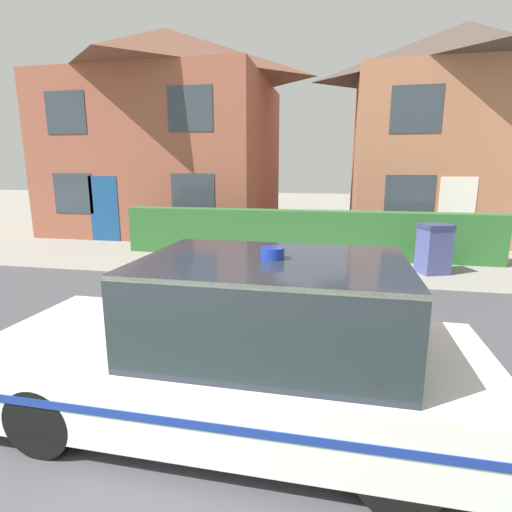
# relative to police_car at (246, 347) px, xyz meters

# --- Properties ---
(road_strip) EXTENTS (28.00, 6.29, 0.01)m
(road_strip) POSITION_rel_police_car_xyz_m (-1.01, 1.61, -0.72)
(road_strip) COLOR #424247
(road_strip) RESTS_ON ground
(garden_hedge) EXTENTS (9.84, 0.53, 1.25)m
(garden_hedge) POSITION_rel_police_car_xyz_m (-0.13, 7.34, -0.11)
(garden_hedge) COLOR #2D662D
(garden_hedge) RESTS_ON ground
(police_car) EXTENTS (4.43, 1.79, 1.64)m
(police_car) POSITION_rel_police_car_xyz_m (0.00, 0.00, 0.00)
(police_car) COLOR black
(police_car) RESTS_ON road_strip
(house_left) EXTENTS (7.92, 6.79, 7.37)m
(house_left) POSITION_rel_police_car_xyz_m (-5.72, 11.74, 3.03)
(house_left) COLOR #93513D
(house_left) RESTS_ON ground
(house_right) EXTENTS (7.18, 6.09, 7.05)m
(house_right) POSITION_rel_police_car_xyz_m (4.68, 12.19, 2.86)
(house_right) COLOR #A86B4C
(house_right) RESTS_ON ground
(wheelie_bin) EXTENTS (0.77, 0.75, 1.12)m
(wheelie_bin) POSITION_rel_police_car_xyz_m (2.89, 6.16, -0.17)
(wheelie_bin) COLOR #474C8C
(wheelie_bin) RESTS_ON ground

